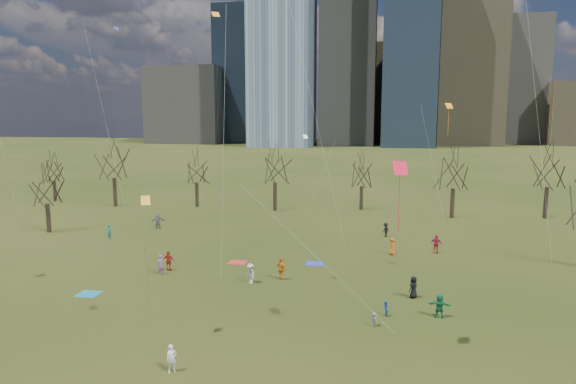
% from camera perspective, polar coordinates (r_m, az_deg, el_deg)
% --- Properties ---
extents(ground, '(500.00, 500.00, 0.00)m').
position_cam_1_polar(ground, '(33.89, -3.79, -14.84)').
color(ground, black).
rests_on(ground, ground).
extents(downtown_skyline, '(212.50, 78.00, 118.00)m').
position_cam_1_polar(downtown_skyline, '(242.34, 8.20, 14.54)').
color(downtown_skyline, slate).
rests_on(downtown_skyline, ground).
extents(bare_tree_row, '(113.04, 29.80, 9.50)m').
position_cam_1_polar(bare_tree_row, '(68.20, 3.76, 2.37)').
color(bare_tree_row, black).
rests_on(bare_tree_row, ground).
extents(blanket_teal, '(1.60, 1.50, 0.03)m').
position_cam_1_polar(blanket_teal, '(42.39, -21.28, -10.52)').
color(blanket_teal, '#176F8A').
rests_on(blanket_teal, ground).
extents(blanket_navy, '(1.60, 1.50, 0.03)m').
position_cam_1_polar(blanket_navy, '(47.27, 2.98, -7.96)').
color(blanket_navy, '#2535AE').
rests_on(blanket_navy, ground).
extents(blanket_crimson, '(1.60, 1.50, 0.03)m').
position_cam_1_polar(blanket_crimson, '(47.81, -5.65, -7.80)').
color(blanket_crimson, '#B52924').
rests_on(blanket_crimson, ground).
extents(person_1, '(0.65, 0.62, 1.51)m').
position_cam_1_polar(person_1, '(29.04, -12.81, -17.59)').
color(person_1, white).
rests_on(person_1, ground).
extents(person_3, '(0.67, 0.69, 0.95)m').
position_cam_1_polar(person_3, '(34.32, 9.55, -13.78)').
color(person_3, slate).
rests_on(person_3, ground).
extents(person_4, '(1.16, 0.90, 1.84)m').
position_cam_1_polar(person_4, '(42.60, -0.76, -8.55)').
color(person_4, orange).
rests_on(person_4, ground).
extents(person_5, '(1.58, 0.61, 1.67)m').
position_cam_1_polar(person_5, '(36.52, 16.50, -12.01)').
color(person_5, '#186F46').
rests_on(person_5, ground).
extents(person_6, '(0.92, 0.96, 1.66)m').
position_cam_1_polar(person_6, '(39.68, 13.77, -10.24)').
color(person_6, black).
rests_on(person_6, ground).
extents(person_7, '(0.55, 0.71, 1.73)m').
position_cam_1_polar(person_7, '(45.21, -14.01, -7.86)').
color(person_7, '#8954A8').
rests_on(person_7, ground).
extents(person_8, '(0.46, 0.56, 1.07)m').
position_cam_1_polar(person_8, '(35.96, 10.77, -12.64)').
color(person_8, '#295AB2').
rests_on(person_8, ground).
extents(person_9, '(1.17, 1.18, 1.64)m').
position_cam_1_polar(person_9, '(41.89, -4.21, -9.01)').
color(person_9, beige).
rests_on(person_9, ground).
extents(person_10, '(1.13, 0.59, 1.84)m').
position_cam_1_polar(person_10, '(52.55, 16.11, -5.57)').
color(person_10, '#A91839').
rests_on(person_10, ground).
extents(person_11, '(1.82, 1.42, 1.93)m').
position_cam_1_polar(person_11, '(63.05, -14.24, -3.12)').
color(person_11, slate).
rests_on(person_11, ground).
extents(person_12, '(0.72, 0.93, 1.70)m').
position_cam_1_polar(person_12, '(50.93, 11.52, -5.93)').
color(person_12, orange).
rests_on(person_12, ground).
extents(person_13, '(0.71, 0.68, 1.63)m').
position_cam_1_polar(person_13, '(59.62, -19.21, -4.16)').
color(person_13, '#1C7F70').
rests_on(person_13, ground).
extents(person_15, '(1.13, 1.15, 1.59)m').
position_cam_1_polar(person_15, '(58.22, 10.79, -4.15)').
color(person_15, black).
rests_on(person_15, ground).
extents(person_16, '(1.05, 0.48, 1.75)m').
position_cam_1_polar(person_16, '(46.20, -13.11, -7.46)').
color(person_16, '#B21E19').
rests_on(person_16, ground).
extents(kites_airborne, '(55.67, 43.41, 28.48)m').
position_cam_1_polar(kites_airborne, '(42.30, 1.50, 7.53)').
color(kites_airborne, '#F7A227').
rests_on(kites_airborne, ground).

